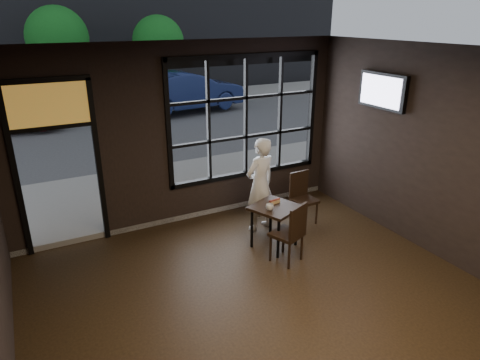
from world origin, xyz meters
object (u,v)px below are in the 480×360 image
cafe_table (274,226)px  chair_near (287,232)px  man (260,185)px  navy_car (187,91)px

cafe_table → chair_near: 0.48m
cafe_table → chair_near: chair_near is taller
man → navy_car: man is taller
cafe_table → navy_car: size_ratio=0.16×
chair_near → cafe_table: bearing=-120.6°
navy_car → man: bearing=158.4°
cafe_table → man: bearing=57.8°
chair_near → man: (0.18, 1.13, 0.34)m
chair_near → man: 1.20m
man → cafe_table: bearing=66.3°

